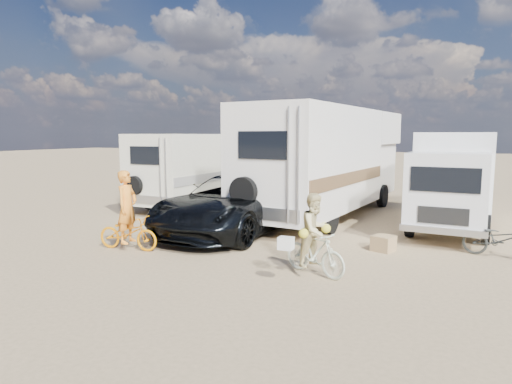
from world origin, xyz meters
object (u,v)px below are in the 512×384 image
at_px(box_truck, 454,181).
at_px(rider_woman, 315,239).
at_px(bike_man, 128,233).
at_px(bike_parked, 501,239).
at_px(dark_suv, 235,204).
at_px(cooler, 213,234).
at_px(rv_left, 205,169).
at_px(bike_woman, 315,253).
at_px(rider_man, 127,214).
at_px(rv_main, 329,163).
at_px(crate, 383,243).

height_order(box_truck, rider_woman, box_truck).
height_order(bike_man, bike_parked, bike_parked).
height_order(dark_suv, cooler, dark_suv).
xyz_separation_m(rv_left, bike_woman, (6.94, -7.55, -0.98)).
distance_m(rv_left, rider_woman, 10.28).
bearing_deg(bike_parked, rider_man, 122.82).
relative_size(box_truck, bike_parked, 3.85).
xyz_separation_m(rider_man, bike_parked, (8.50, 2.87, -0.46)).
xyz_separation_m(box_truck, rider_man, (-7.45, -6.24, -0.56)).
bearing_deg(rider_woman, rv_main, 36.88).
height_order(box_truck, bike_woman, box_truck).
bearing_deg(bike_man, box_truck, -55.22).
distance_m(box_truck, rider_man, 9.73).
xyz_separation_m(bike_parked, cooler, (-6.94, -1.34, -0.22)).
bearing_deg(dark_suv, rv_main, 68.00).
xyz_separation_m(dark_suv, bike_woman, (3.35, -3.08, -0.38)).
height_order(bike_woman, crate, bike_woman).
distance_m(bike_man, rider_man, 0.48).
distance_m(dark_suv, crate, 4.46).
bearing_deg(rider_man, crate, -72.83).
height_order(box_truck, cooler, box_truck).
distance_m(rv_main, bike_man, 7.72).
relative_size(bike_man, rider_woman, 1.07).
xyz_separation_m(rv_main, bike_parked, (5.16, -3.94, -1.43)).
xyz_separation_m(rider_man, rider_woman, (4.86, -0.11, -0.15)).
distance_m(rv_left, rider_man, 7.74).
bearing_deg(bike_man, rider_woman, -96.48).
relative_size(bike_woman, rider_woman, 1.02).
bearing_deg(bike_man, bike_woman, -96.48).
bearing_deg(dark_suv, box_truck, 32.32).
bearing_deg(cooler, dark_suv, 96.91).
xyz_separation_m(rv_left, bike_man, (2.08, -7.44, -1.02)).
bearing_deg(bike_parked, bike_woman, 143.52).
relative_size(rider_man, rider_woman, 1.20).
xyz_separation_m(rv_main, box_truck, (4.10, -0.57, -0.41)).
height_order(box_truck, dark_suv, box_truck).
xyz_separation_m(rider_woman, crate, (1.03, 2.53, -0.57)).
distance_m(rider_woman, cooler, 3.73).
height_order(dark_suv, rider_woman, dark_suv).
bearing_deg(cooler, bike_woman, -21.46).
xyz_separation_m(bike_man, bike_parked, (8.50, 2.87, 0.02)).
bearing_deg(rider_man, bike_parked, -76.50).
bearing_deg(rider_woman, bike_man, 113.15).
bearing_deg(bike_woman, bike_man, 113.15).
distance_m(rider_man, cooler, 2.29).
relative_size(bike_man, cooler, 2.93).
bearing_deg(box_truck, bike_parked, -68.60).
bearing_deg(rider_man, rv_left, 10.43).
bearing_deg(rv_main, crate, -52.81).
bearing_deg(dark_suv, rider_woman, -39.06).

